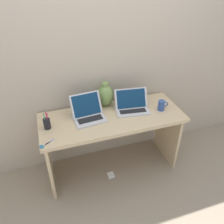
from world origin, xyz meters
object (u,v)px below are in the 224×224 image
pen_cup (47,123)px  green_vase (105,95)px  laptop_left (88,112)px  power_brick (111,175)px  coffee_mug (162,105)px  scissors (45,145)px  laptop_right (132,105)px

pen_cup → green_vase: bearing=19.6°
laptop_left → pen_cup: bearing=-171.8°
laptop_left → power_brick: 0.81m
laptop_left → green_vase: green_vase is taller
coffee_mug → power_brick: (-0.58, -0.08, -0.76)m
coffee_mug → scissors: (-1.20, -0.19, -0.05)m
green_vase → scissors: green_vase is taller
laptop_right → green_vase: bearing=143.7°
green_vase → coffee_mug: bearing=-27.4°
scissors → power_brick: size_ratio=1.98×
laptop_left → pen_cup: (-0.40, -0.06, -0.01)m
green_vase → laptop_right: bearing=-36.3°
laptop_right → pen_cup: size_ratio=1.93×
laptop_right → power_brick: (-0.29, -0.18, -0.77)m
coffee_mug → pen_cup: pen_cup is taller
pen_cup → power_brick: (0.57, -0.13, -0.77)m
power_brick → green_vase: bearing=81.1°
green_vase → power_brick: 0.91m
laptop_left → scissors: size_ratio=2.36×
laptop_right → coffee_mug: (0.29, -0.10, -0.00)m
laptop_right → scissors: laptop_right is taller
laptop_left → coffee_mug: 0.76m
laptop_right → coffee_mug: size_ratio=3.25×
coffee_mug → scissors: 1.22m
coffee_mug → laptop_left: bearing=172.1°
scissors → power_brick: scissors is taller
pen_cup → power_brick: bearing=-12.8°
laptop_right → power_brick: laptop_right is taller
green_vase → power_brick: size_ratio=3.78×
green_vase → power_brick: green_vase is taller
laptop_left → coffee_mug: size_ratio=2.89×
laptop_left → laptop_right: laptop_left is taller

